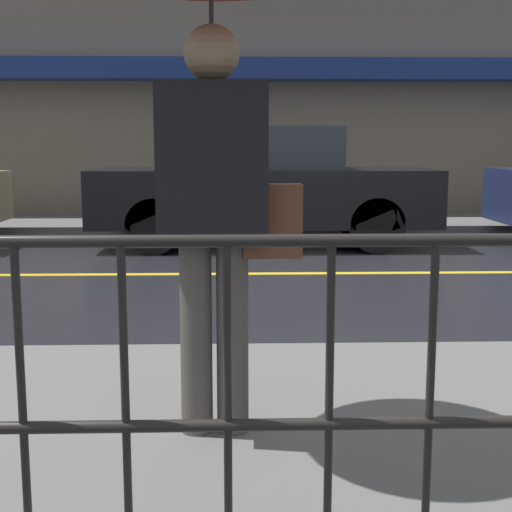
{
  "coord_description": "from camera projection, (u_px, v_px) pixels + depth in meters",
  "views": [
    {
      "loc": [
        -0.98,
        -7.39,
        1.35
      ],
      "look_at": [
        -0.81,
        -1.74,
        0.46
      ],
      "focal_mm": 50.0,
      "sensor_mm": 36.0,
      "label": 1
    }
  ],
  "objects": [
    {
      "name": "sidewalk_near",
      "position": [
        457.0,
        438.0,
        3.14
      ],
      "size": [
        28.0,
        2.58,
        0.14
      ],
      "color": "#60605E",
      "rests_on": "ground_plane"
    },
    {
      "name": "ground_plane",
      "position": [
        327.0,
        274.0,
        7.53
      ],
      "size": [
        80.0,
        80.0,
        0.0
      ],
      "primitive_type": "plane",
      "color": "black"
    },
    {
      "name": "car_black",
      "position": [
        260.0,
        185.0,
        9.56
      ],
      "size": [
        4.48,
        1.79,
        1.58
      ],
      "color": "black",
      "rests_on": "ground_plane"
    },
    {
      "name": "lane_marking",
      "position": [
        327.0,
        273.0,
        7.53
      ],
      "size": [
        25.2,
        0.12,
        0.01
      ],
      "color": "gold",
      "rests_on": "ground_plane"
    },
    {
      "name": "pedestrian",
      "position": [
        213.0,
        36.0,
        2.8
      ],
      "size": [
        1.01,
        1.01,
        2.09
      ],
      "color": "#4C4742",
      "rests_on": "sidewalk_near"
    },
    {
      "name": "sidewalk_far",
      "position": [
        294.0,
        224.0,
        11.64
      ],
      "size": [
        28.0,
        2.04,
        0.14
      ],
      "color": "#60605E",
      "rests_on": "ground_plane"
    },
    {
      "name": "building_storefront",
      "position": [
        290.0,
        68.0,
        12.36
      ],
      "size": [
        28.0,
        0.85,
        5.32
      ],
      "color": "#706656",
      "rests_on": "ground_plane"
    }
  ]
}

